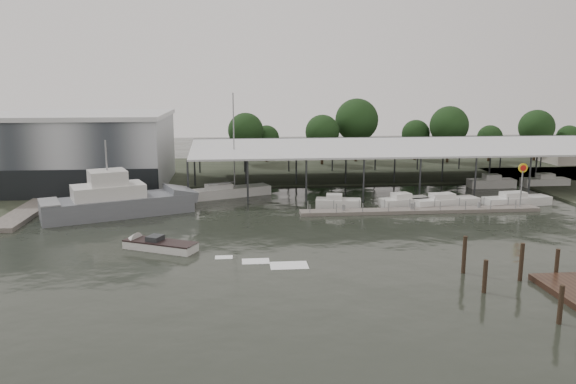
{
  "coord_description": "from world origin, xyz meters",
  "views": [
    {
      "loc": [
        -6.13,
        -51.44,
        14.94
      ],
      "look_at": [
        -0.31,
        10.8,
        2.5
      ],
      "focal_mm": 35.0,
      "sensor_mm": 36.0,
      "label": 1
    }
  ],
  "objects": [
    {
      "name": "white_sailboat",
      "position": [
        -7.02,
        21.0,
        0.65
      ],
      "size": [
        10.66,
        6.28,
        13.63
      ],
      "rotation": [
        0.0,
        0.0,
        0.38
      ],
      "color": "silver",
      "rests_on": "ground"
    },
    {
      "name": "floating_dock",
      "position": [
        15.0,
        10.0,
        0.2
      ],
      "size": [
        28.0,
        2.0,
        1.4
      ],
      "color": "slate",
      "rests_on": "ground"
    },
    {
      "name": "moored_cruiser_2",
      "position": [
        18.89,
        12.5,
        0.61
      ],
      "size": [
        8.34,
        3.61,
        1.7
      ],
      "rotation": [
        0.0,
        0.0,
        0.18
      ],
      "color": "silver",
      "rests_on": "ground"
    },
    {
      "name": "horizon_tree_line",
      "position": [
        23.08,
        48.63,
        6.44
      ],
      "size": [
        65.74,
        10.18,
        11.79
      ],
      "color": "black",
      "rests_on": "ground"
    },
    {
      "name": "storage_warehouse",
      "position": [
        -28.0,
        29.94,
        5.29
      ],
      "size": [
        24.5,
        20.5,
        10.5
      ],
      "color": "#AAAFB5",
      "rests_on": "ground"
    },
    {
      "name": "trawler_dock",
      "position": [
        -30.0,
        14.0,
        0.25
      ],
      "size": [
        3.0,
        18.0,
        0.5
      ],
      "color": "slate",
      "rests_on": "ground"
    },
    {
      "name": "moored_cruiser_0",
      "position": [
        5.91,
        13.27,
        0.61
      ],
      "size": [
        5.66,
        3.21,
        1.7
      ],
      "rotation": [
        0.0,
        0.0,
        -0.2
      ],
      "color": "silver",
      "rests_on": "ground"
    },
    {
      "name": "moored_cruiser_1",
      "position": [
        14.05,
        13.13,
        0.61
      ],
      "size": [
        6.41,
        3.49,
        1.7
      ],
      "rotation": [
        0.0,
        0.0,
        0.22
      ],
      "color": "silver",
      "rests_on": "ground"
    },
    {
      "name": "speedboat_underway",
      "position": [
        -13.6,
        -1.86,
        0.39
      ],
      "size": [
        17.17,
        9.47,
        2.0
      ],
      "rotation": [
        0.0,
        0.0,
        2.68
      ],
      "color": "silver",
      "rests_on": "ground"
    },
    {
      "name": "covered_boat_shed",
      "position": [
        17.0,
        28.0,
        6.13
      ],
      "size": [
        58.24,
        24.0,
        6.96
      ],
      "color": "silver",
      "rests_on": "ground"
    },
    {
      "name": "shell_fuel_sign",
      "position": [
        27.0,
        9.99,
        3.93
      ],
      "size": [
        1.1,
        0.18,
        5.55
      ],
      "color": "gray",
      "rests_on": "ground"
    },
    {
      "name": "moored_cruiser_3",
      "position": [
        27.82,
        12.5,
        0.61
      ],
      "size": [
        8.65,
        3.44,
        1.7
      ],
      "rotation": [
        0.0,
        0.0,
        0.15
      ],
      "color": "silver",
      "rests_on": "ground"
    },
    {
      "name": "grey_trawler",
      "position": [
        -19.35,
        11.81,
        1.58
      ],
      "size": [
        17.47,
        10.8,
        8.84
      ],
      "rotation": [
        0.0,
        0.0,
        0.38
      ],
      "color": "slate",
      "rests_on": "ground"
    },
    {
      "name": "ground",
      "position": [
        0.0,
        0.0,
        0.0
      ],
      "size": [
        200.0,
        200.0,
        0.0
      ],
      "primitive_type": "plane",
      "color": "black",
      "rests_on": "ground"
    },
    {
      "name": "mooring_pilings",
      "position": [
        14.37,
        -14.99,
        1.06
      ],
      "size": [
        7.32,
        10.0,
        3.62
      ],
      "color": "#35281A",
      "rests_on": "ground"
    },
    {
      "name": "land_strip_far",
      "position": [
        0.0,
        42.0,
        0.1
      ],
      "size": [
        140.0,
        30.0,
        0.3
      ],
      "color": "#3C4332",
      "rests_on": "ground"
    }
  ]
}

